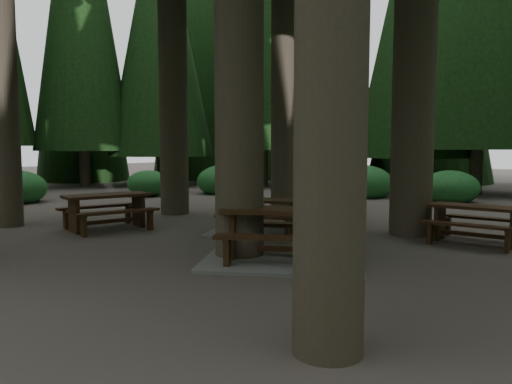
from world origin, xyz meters
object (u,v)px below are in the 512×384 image
Objects in this scene: picnic_table_b at (107,206)px; picnic_table_c at (263,222)px; picnic_table_d at (476,218)px; picnic_table_a at (283,242)px.

picnic_table_b is 3.63m from picnic_table_c.
picnic_table_c is 4.38m from picnic_table_d.
picnic_table_b is 7.97m from picnic_table_d.
picnic_table_b reaches higher than picnic_table_c.
picnic_table_a is at bearing -66.89° from picnic_table_c.
picnic_table_c is (-1.85, 1.97, -0.06)m from picnic_table_a.
picnic_table_a is at bearing -75.99° from picnic_table_b.
picnic_table_a reaches higher than picnic_table_c.
picnic_table_b is at bearing -154.50° from picnic_table_d.
picnic_table_c is 1.55× the size of picnic_table_d.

